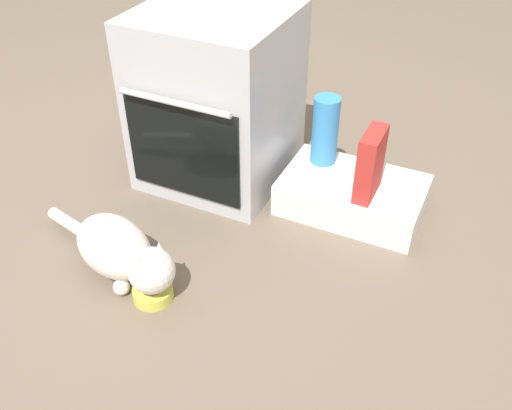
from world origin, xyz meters
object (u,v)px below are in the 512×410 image
at_px(oven, 217,99).
at_px(pantry_cabinet, 352,195).
at_px(cat, 121,251).
at_px(cereal_box, 370,164).
at_px(food_bowl, 153,292).
at_px(water_bottle, 325,130).

bearing_deg(oven, pantry_cabinet, -0.51).
xyz_separation_m(cat, cereal_box, (0.70, 0.69, 0.16)).
bearing_deg(food_bowl, water_bottle, 70.94).
height_order(food_bowl, cereal_box, cereal_box).
height_order(cat, water_bottle, water_bottle).
bearing_deg(pantry_cabinet, food_bowl, -120.85).
relative_size(pantry_cabinet, water_bottle, 1.94).
xyz_separation_m(oven, pantry_cabinet, (0.64, -0.01, -0.30)).
relative_size(food_bowl, water_bottle, 0.48).
relative_size(oven, food_bowl, 5.25).
relative_size(oven, water_bottle, 2.52).
bearing_deg(water_bottle, cat, -118.61).
distance_m(cat, cereal_box, 0.99).
distance_m(pantry_cabinet, cat, 0.98).
distance_m(food_bowl, cat, 0.19).
height_order(pantry_cabinet, water_bottle, water_bottle).
bearing_deg(cereal_box, food_bowl, -126.67).
relative_size(pantry_cabinet, cereal_box, 2.08).
bearing_deg(cereal_box, cat, -135.41).
height_order(cat, cereal_box, cereal_box).
height_order(oven, pantry_cabinet, oven).
xyz_separation_m(pantry_cabinet, water_bottle, (-0.17, 0.09, 0.22)).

